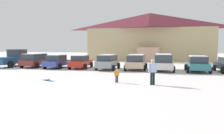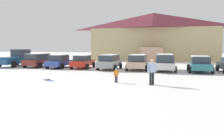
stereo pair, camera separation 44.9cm
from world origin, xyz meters
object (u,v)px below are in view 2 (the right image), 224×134
at_px(ski_lodge, 153,36).
at_px(skier_adult_in_blue_parka, 152,71).
at_px(skier_child_in_orange_jacket, 116,75).
at_px(parked_grey_wagon, 110,61).
at_px(parked_blue_hatchback, 60,61).
at_px(pair_of_skis, 48,80).
at_px(pickup_truck, 17,58).
at_px(parked_red_sedan, 83,62).
at_px(parked_maroon_van, 38,60).
at_px(parked_beige_suv, 138,62).
at_px(parked_teal_hatchback, 200,64).
at_px(parked_silver_wagon, 165,62).

xyz_separation_m(ski_lodge, skier_adult_in_blue_parka, (2.57, -26.61, -3.44)).
distance_m(skier_child_in_orange_jacket, skier_adult_in_blue_parka, 2.51).
xyz_separation_m(parked_grey_wagon, skier_adult_in_blue_parka, (5.45, -8.56, 0.05)).
relative_size(parked_blue_hatchback, pair_of_skis, 3.21).
xyz_separation_m(parked_blue_hatchback, skier_adult_in_blue_parka, (11.59, -8.62, 0.15)).
height_order(parked_blue_hatchback, pickup_truck, pickup_truck).
xyz_separation_m(ski_lodge, parked_blue_hatchback, (-9.02, -17.98, -3.59)).
distance_m(parked_blue_hatchback, parked_red_sedan, 2.81).
height_order(parked_maroon_van, pair_of_skis, parked_maroon_van).
distance_m(ski_lodge, parked_red_sedan, 19.06).
xyz_separation_m(ski_lodge, parked_beige_suv, (0.17, -17.60, -3.49)).
distance_m(parked_teal_hatchback, skier_child_in_orange_jacket, 10.44).
distance_m(ski_lodge, pair_of_skis, 27.60).
relative_size(parked_silver_wagon, pickup_truck, 0.82).
bearing_deg(parked_teal_hatchback, parked_maroon_van, 179.19).
height_order(parked_red_sedan, pair_of_skis, parked_red_sedan).
bearing_deg(skier_adult_in_blue_parka, parked_red_sedan, 134.50).
bearing_deg(parked_beige_suv, parked_blue_hatchback, -177.62).
xyz_separation_m(ski_lodge, pickup_truck, (-15.60, -17.34, -3.39)).
relative_size(parked_teal_hatchback, skier_child_in_orange_jacket, 4.42).
height_order(ski_lodge, pickup_truck, ski_lodge).
bearing_deg(parked_maroon_van, pair_of_skis, -51.67).
height_order(parked_teal_hatchback, skier_child_in_orange_jacket, parked_teal_hatchback).
xyz_separation_m(parked_silver_wagon, skier_adult_in_blue_parka, (-0.41, -8.63, 0.01)).
xyz_separation_m(parked_red_sedan, skier_child_in_orange_jacket, (6.33, -8.66, -0.23)).
distance_m(parked_silver_wagon, parked_teal_hatchback, 3.32).
bearing_deg(ski_lodge, parked_red_sedan, -109.44).
bearing_deg(pair_of_skis, parked_silver_wagon, 47.96).
height_order(parked_grey_wagon, parked_beige_suv, parked_beige_suv).
distance_m(parked_teal_hatchback, pickup_truck, 21.90).
xyz_separation_m(parked_blue_hatchback, parked_beige_suv, (9.19, 0.38, 0.10)).
bearing_deg(pair_of_skis, parked_red_sedan, 97.85).
distance_m(parked_beige_suv, parked_silver_wagon, 2.84).
xyz_separation_m(parked_red_sedan, parked_silver_wagon, (9.21, -0.32, 0.15)).
bearing_deg(pair_of_skis, parked_blue_hatchback, 114.69).
bearing_deg(parked_blue_hatchback, skier_adult_in_blue_parka, -36.65).
bearing_deg(pickup_truck, parked_grey_wagon, -3.20).
bearing_deg(parked_beige_suv, parked_red_sedan, -179.54).
bearing_deg(parked_red_sedan, parked_maroon_van, -179.98).
relative_size(parked_blue_hatchback, parked_teal_hatchback, 0.97).
relative_size(parked_beige_suv, parked_silver_wagon, 0.92).
bearing_deg(parked_teal_hatchback, parked_grey_wagon, -179.17).
relative_size(ski_lodge, parked_grey_wagon, 5.16).
height_order(parked_grey_wagon, parked_silver_wagon, parked_silver_wagon).
height_order(parked_red_sedan, skier_adult_in_blue_parka, skier_adult_in_blue_parka).
height_order(parked_teal_hatchback, pickup_truck, pickup_truck).
relative_size(ski_lodge, parked_beige_suv, 5.08).
bearing_deg(parked_blue_hatchback, parked_beige_suv, 2.38).
distance_m(parked_red_sedan, skier_child_in_orange_jacket, 10.73).
relative_size(ski_lodge, parked_silver_wagon, 4.68).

